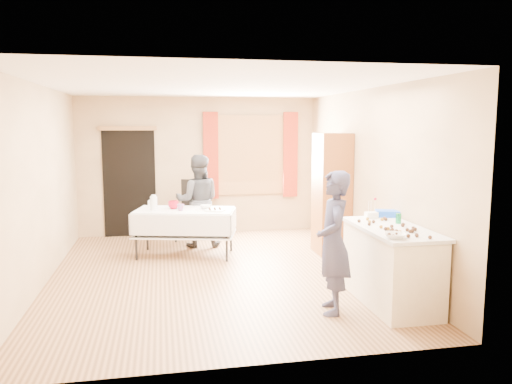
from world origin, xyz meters
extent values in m
cube|color=#9E7047|center=(0.00, 0.00, -0.01)|extent=(4.50, 5.50, 0.02)
cube|color=white|center=(0.00, 0.00, 2.61)|extent=(4.50, 5.50, 0.02)
cube|color=tan|center=(0.00, 2.76, 1.30)|extent=(4.50, 0.02, 2.60)
cube|color=tan|center=(0.00, -2.76, 1.30)|extent=(4.50, 0.02, 2.60)
cube|color=tan|center=(-2.26, 0.00, 1.30)|extent=(0.02, 5.50, 2.60)
cube|color=tan|center=(2.26, 0.00, 1.30)|extent=(0.02, 5.50, 2.60)
cube|color=olive|center=(1.00, 2.72, 1.50)|extent=(1.32, 0.06, 1.52)
cube|color=white|center=(1.00, 2.71, 1.50)|extent=(1.20, 0.02, 1.40)
cube|color=maroon|center=(0.22, 2.67, 1.50)|extent=(0.28, 0.06, 1.65)
cube|color=maroon|center=(1.78, 2.67, 1.50)|extent=(0.28, 0.06, 1.65)
cube|color=black|center=(-1.30, 2.73, 1.00)|extent=(0.95, 0.04, 2.00)
cube|color=olive|center=(-1.30, 2.70, 2.02)|extent=(1.05, 0.06, 0.08)
cube|color=brown|center=(1.99, 0.84, 0.98)|extent=(0.50, 0.60, 1.95)
cube|color=#F4E5C5|center=(1.89, -1.53, 0.43)|extent=(0.64, 1.41, 0.86)
cube|color=silver|center=(1.89, -1.53, 0.89)|extent=(0.70, 1.47, 0.04)
cube|color=silver|center=(-0.36, 1.09, 0.73)|extent=(1.66, 1.10, 0.04)
cube|color=black|center=(-0.23, 2.13, 0.48)|extent=(0.60, 0.60, 0.06)
cube|color=black|center=(-0.15, 2.31, 0.77)|extent=(0.43, 0.23, 0.64)
imported|color=#282847|center=(1.13, -1.67, 0.79)|extent=(0.72, 0.60, 1.59)
imported|color=black|center=(-0.11, 1.69, 0.79)|extent=(0.88, 0.75, 1.58)
cylinder|color=#147D43|center=(2.06, -1.35, 0.97)|extent=(0.07, 0.07, 0.12)
imported|color=white|center=(1.66, -2.07, 0.94)|extent=(0.38, 0.38, 0.05)
cube|color=white|center=(1.88, -0.98, 0.95)|extent=(0.15, 0.10, 0.08)
cube|color=blue|center=(2.13, -0.90, 0.95)|extent=(0.35, 0.29, 0.08)
cylinder|color=silver|center=(-0.84, 1.10, 0.86)|extent=(0.14, 0.14, 0.22)
imported|color=#AF0B23|center=(-0.54, 1.18, 0.81)|extent=(0.28, 0.28, 0.13)
imported|color=red|center=(-0.43, 0.98, 0.80)|extent=(0.20, 0.20, 0.10)
imported|color=white|center=(-0.02, 1.09, 0.78)|extent=(0.34, 0.34, 0.06)
cube|color=white|center=(0.09, 0.85, 0.76)|extent=(0.34, 0.31, 0.02)
imported|color=white|center=(-0.89, 1.41, 0.83)|extent=(0.11, 0.11, 0.17)
sphere|color=#3F2314|center=(1.94, -1.17, 0.93)|extent=(0.04, 0.04, 0.04)
sphere|color=black|center=(1.99, -1.17, 0.93)|extent=(0.04, 0.04, 0.04)
sphere|color=black|center=(1.91, -2.05, 0.93)|extent=(0.04, 0.04, 0.04)
sphere|color=black|center=(1.90, -2.08, 0.93)|extent=(0.04, 0.04, 0.04)
sphere|color=black|center=(1.75, -1.80, 0.93)|extent=(0.04, 0.04, 0.04)
sphere|color=black|center=(1.86, -1.59, 0.93)|extent=(0.04, 0.04, 0.04)
sphere|color=#3F2314|center=(1.81, -1.89, 0.93)|extent=(0.04, 0.04, 0.04)
sphere|color=black|center=(1.93, -1.87, 0.93)|extent=(0.04, 0.04, 0.04)
sphere|color=black|center=(2.01, -1.55, 0.93)|extent=(0.04, 0.04, 0.04)
sphere|color=black|center=(1.99, -2.19, 0.93)|extent=(0.04, 0.04, 0.04)
sphere|color=black|center=(1.79, -1.83, 0.93)|extent=(0.04, 0.04, 0.04)
sphere|color=black|center=(1.78, -1.76, 0.93)|extent=(0.04, 0.04, 0.04)
sphere|color=#3F2314|center=(1.72, -1.29, 0.93)|extent=(0.04, 0.04, 0.04)
sphere|color=black|center=(1.97, -1.86, 0.93)|extent=(0.04, 0.04, 0.04)
sphere|color=black|center=(1.77, -1.29, 0.93)|extent=(0.04, 0.04, 0.04)
sphere|color=black|center=(1.76, -1.89, 0.93)|extent=(0.04, 0.04, 0.04)
sphere|color=black|center=(2.05, -1.73, 0.93)|extent=(0.04, 0.04, 0.04)
sphere|color=black|center=(1.80, -2.08, 0.93)|extent=(0.04, 0.04, 0.04)
sphere|color=#3F2314|center=(1.76, -1.69, 0.93)|extent=(0.04, 0.04, 0.04)
sphere|color=black|center=(2.04, -1.51, 0.93)|extent=(0.04, 0.04, 0.04)
sphere|color=black|center=(1.94, -1.79, 0.93)|extent=(0.04, 0.04, 0.04)
sphere|color=black|center=(1.64, -2.07, 0.93)|extent=(0.04, 0.04, 0.04)
sphere|color=black|center=(2.04, -1.79, 0.93)|extent=(0.04, 0.04, 0.04)
sphere|color=black|center=(1.71, -1.99, 0.93)|extent=(0.04, 0.04, 0.04)
sphere|color=#3F2314|center=(1.77, -1.11, 0.93)|extent=(0.04, 0.04, 0.04)
sphere|color=black|center=(1.63, -2.00, 0.93)|extent=(0.04, 0.04, 0.04)
sphere|color=black|center=(1.73, -1.70, 0.93)|extent=(0.04, 0.04, 0.04)
sphere|color=black|center=(1.66, -1.42, 0.93)|extent=(0.04, 0.04, 0.04)
sphere|color=black|center=(1.99, -1.82, 0.93)|extent=(0.04, 0.04, 0.04)
sphere|color=black|center=(1.62, -1.21, 0.93)|extent=(0.04, 0.04, 0.04)
sphere|color=#3F2314|center=(1.73, -1.59, 0.93)|extent=(0.04, 0.04, 0.04)
sphere|color=black|center=(1.99, -1.11, 0.93)|extent=(0.04, 0.04, 0.04)
sphere|color=black|center=(1.66, -2.13, 0.93)|extent=(0.04, 0.04, 0.04)
camera|label=1|loc=(-0.72, -6.79, 2.08)|focal=35.00mm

